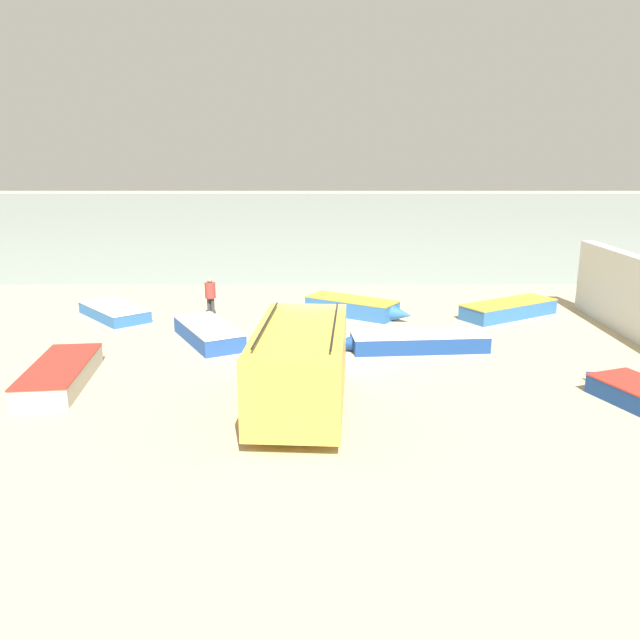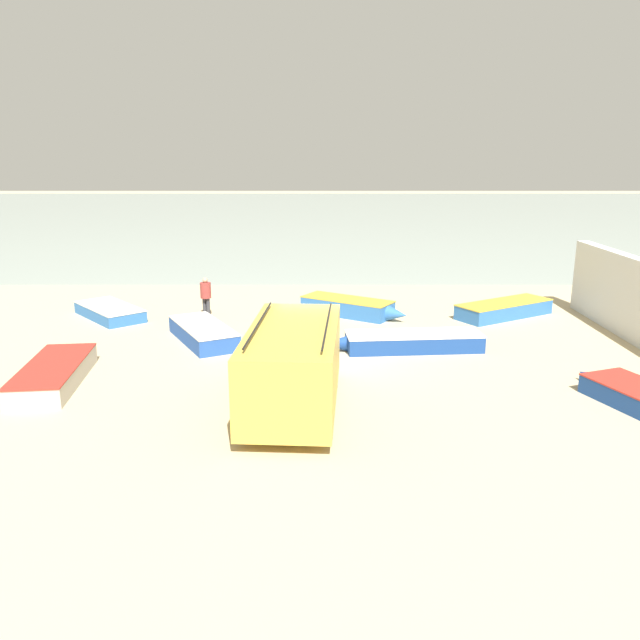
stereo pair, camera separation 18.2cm
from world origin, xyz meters
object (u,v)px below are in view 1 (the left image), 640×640
Objects in this scene: parked_van at (298,364)px; fisherman_0 at (308,329)px; fishing_rowboat_1 at (110,311)px; fishing_rowboat_6 at (508,308)px; fishing_rowboat_4 at (58,373)px; fisherman_1 at (207,294)px; fishing_rowboat_5 at (353,307)px; fishing_rowboat_0 at (204,332)px; fishing_rowboat_2 at (411,341)px.

fisherman_0 is (0.21, 4.19, -0.25)m from parked_van.
parked_van reaches higher than fishing_rowboat_1.
fishing_rowboat_6 is at bearing -130.55° from fishing_rowboat_1.
fishing_rowboat_4 is 17.08m from fishing_rowboat_6.
fishing_rowboat_1 is at bearing 149.60° from fishing_rowboat_6.
fisherman_1 is at bearing -130.81° from fishing_rowboat_1.
fishing_rowboat_4 is at bearing -106.49° from fishing_rowboat_5.
fishing_rowboat_0 is 7.23m from fishing_rowboat_2.
fishing_rowboat_1 is 2.38× the size of fisherman_1.
fishing_rowboat_1 is 0.79× the size of fishing_rowboat_6.
fisherman_1 is (-3.92, 9.50, -0.23)m from parked_van.
fishing_rowboat_1 is 2.42× the size of fisherman_0.
fishing_rowboat_0 is at bearing -168.13° from fishing_rowboat_1.
parked_van is 1.43× the size of fishing_rowboat_1.
fisherman_0 is at bearing 55.02° from fisherman_1.
parked_van is at bearing -178.57° from fishing_rowboat_0.
fishing_rowboat_6 is at bearing 31.32° from fishing_rowboat_5.
fishing_rowboat_5 is at bearing -55.12° from fishing_rowboat_4.
fisherman_0 is (7.16, 2.22, 0.66)m from fishing_rowboat_4.
fishing_rowboat_2 is (7.15, -1.10, -0.02)m from fishing_rowboat_0.
fishing_rowboat_6 reaches higher than fishing_rowboat_2.
fishing_rowboat_6 is at bearing -140.14° from fishing_rowboat_2.
fisherman_0 is (3.72, -2.00, 0.65)m from fishing_rowboat_0.
fishing_rowboat_1 is 16.18m from fishing_rowboat_6.
fishing_rowboat_1 is (-4.38, 3.29, -0.06)m from fishing_rowboat_0.
fishing_rowboat_1 is 0.88× the size of fishing_rowboat_5.
fisherman_0 is 6.73m from fisherman_1.
fisherman_0 reaches higher than fishing_rowboat_0.
fishing_rowboat_0 reaches higher than fishing_rowboat_2.
fishing_rowboat_6 is (6.35, -0.10, -0.03)m from fishing_rowboat_5.
fishing_rowboat_6 is at bearing -69.59° from fishing_rowboat_4.
fisherman_0 is at bearing 9.89° from fishing_rowboat_2.
fishing_rowboat_2 is at bearing -126.86° from fishing_rowboat_0.
parked_van is 4.21m from fisherman_0.
fishing_rowboat_2 is at bearing -37.82° from fishing_rowboat_5.
fisherman_1 reaches higher than fishing_rowboat_6.
fishing_rowboat_0 is 0.91× the size of fishing_rowboat_6.
fisherman_1 is (3.96, 0.03, 0.73)m from fishing_rowboat_1.
parked_van is 10.00m from fishing_rowboat_5.
fishing_rowboat_2 is 3.43× the size of fisherman_1.
fishing_rowboat_0 is at bearing 24.29° from fisherman_1.
fishing_rowboat_2 reaches higher than fishing_rowboat_1.
fishing_rowboat_6 is (16.18, 0.19, 0.06)m from fishing_rowboat_1.
fishing_rowboat_5 is 0.90× the size of fishing_rowboat_6.
fishing_rowboat_0 is 6.52m from fishing_rowboat_5.
fishing_rowboat_2 is 1.12× the size of fishing_rowboat_4.
fishing_rowboat_0 is 3.41m from fisherman_1.
fishing_rowboat_6 reaches higher than fishing_rowboat_0.
fishing_rowboat_0 is 12.30m from fishing_rowboat_6.
fishing_rowboat_5 reaches higher than fishing_rowboat_6.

